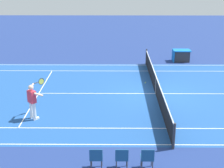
# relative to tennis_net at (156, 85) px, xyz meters

# --- Properties ---
(ground_plane) EXTENTS (60.00, 60.00, 0.00)m
(ground_plane) POSITION_rel_tennis_net_xyz_m (0.00, 0.00, -0.49)
(ground_plane) COLOR navy
(court_slab) EXTENTS (24.20, 11.40, 0.00)m
(court_slab) POSITION_rel_tennis_net_xyz_m (0.00, 0.00, -0.49)
(court_slab) COLOR #1E4C93
(court_slab) RESTS_ON ground_plane
(court_line_markings) EXTENTS (23.85, 11.05, 0.01)m
(court_line_markings) POSITION_rel_tennis_net_xyz_m (0.00, 0.00, -0.49)
(court_line_markings) COLOR white
(court_line_markings) RESTS_ON ground_plane
(tennis_net) EXTENTS (0.10, 11.70, 1.08)m
(tennis_net) POSITION_rel_tennis_net_xyz_m (0.00, 0.00, 0.00)
(tennis_net) COLOR #2D2D33
(tennis_net) RESTS_ON ground_plane
(tennis_player_near) EXTENTS (0.75, 1.14, 1.70)m
(tennis_player_near) POSITION_rel_tennis_net_xyz_m (5.93, 3.19, 0.44)
(tennis_player_near) COLOR white
(tennis_player_near) RESTS_ON ground_plane
(tennis_ball) EXTENTS (0.07, 0.07, 0.07)m
(tennis_ball) POSITION_rel_tennis_net_xyz_m (0.42, -1.71, -0.46)
(tennis_ball) COLOR #CCE01E
(tennis_ball) RESTS_ON ground_plane
(spectator_chair_0) EXTENTS (0.44, 0.44, 0.88)m
(spectator_chair_0) POSITION_rel_tennis_net_xyz_m (1.14, 7.23, 0.03)
(spectator_chair_0) COLOR #38383D
(spectator_chair_0) RESTS_ON ground_plane
(spectator_chair_1) EXTENTS (0.44, 0.44, 0.88)m
(spectator_chair_1) POSITION_rel_tennis_net_xyz_m (2.00, 7.23, 0.03)
(spectator_chair_1) COLOR #38383D
(spectator_chair_1) RESTS_ON ground_plane
(spectator_chair_2) EXTENTS (0.44, 0.44, 0.88)m
(spectator_chair_2) POSITION_rel_tennis_net_xyz_m (2.86, 7.23, 0.03)
(spectator_chair_2) COLOR #38383D
(spectator_chair_2) RESTS_ON ground_plane
(equipment_cart_tarped) EXTENTS (1.25, 0.84, 0.85)m
(equipment_cart_tarped) POSITION_rel_tennis_net_xyz_m (-2.58, -6.51, -0.05)
(equipment_cart_tarped) COLOR #2D2D33
(equipment_cart_tarped) RESTS_ON ground_plane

